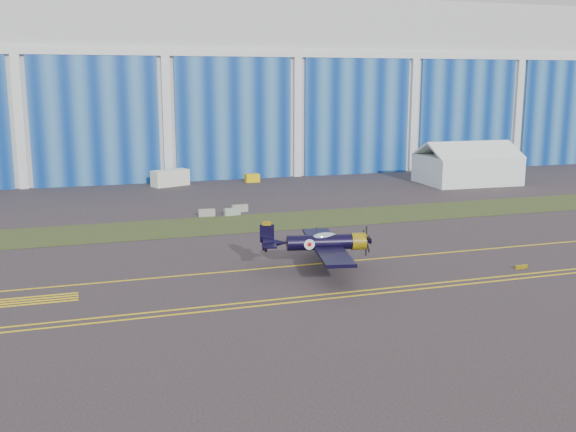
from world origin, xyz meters
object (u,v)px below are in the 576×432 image
object	(u,v)px
tent	(467,162)
tug	(252,178)
shipping_container	(170,178)
warbird	(320,242)

from	to	relation	value
tent	tug	xyz separation A→B (m)	(-32.44, 11.82, -2.74)
shipping_container	warbird	bearing A→B (deg)	-106.21
warbird	tent	bearing A→B (deg)	56.10
warbird	tug	xyz separation A→B (m)	(7.75, 52.00, -1.79)
tent	tug	distance (m)	34.64
tent	shipping_container	xyz separation A→B (m)	(-45.69, 11.82, -2.15)
warbird	shipping_container	distance (m)	52.30
warbird	shipping_container	xyz separation A→B (m)	(-5.50, 52.00, -1.20)
tent	warbird	bearing A→B (deg)	-133.40
tent	tug	world-z (taller)	tent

